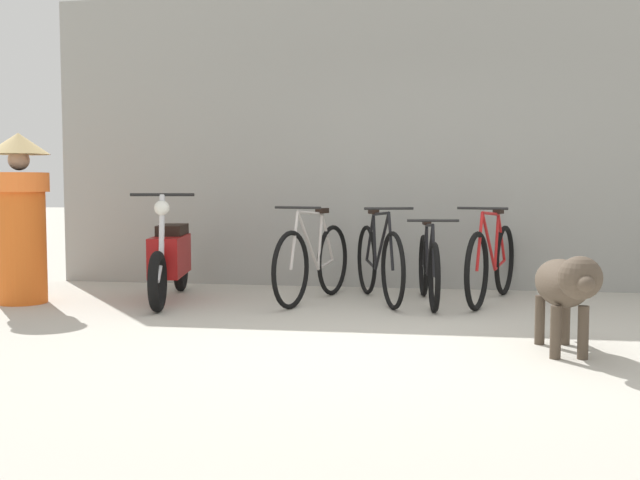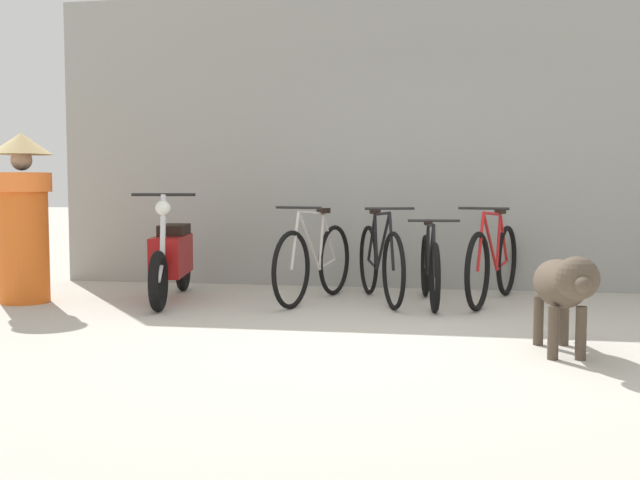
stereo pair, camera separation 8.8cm
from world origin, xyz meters
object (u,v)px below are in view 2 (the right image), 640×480
at_px(bicycle_0, 314,262).
at_px(bicycle_1, 380,262).
at_px(motorcycle, 172,258).
at_px(bicycle_2, 430,269).
at_px(person_in_robes, 23,213).
at_px(stray_dog, 563,285).
at_px(bicycle_3, 493,263).

distance_m(bicycle_0, bicycle_1, 0.63).
bearing_deg(motorcycle, bicycle_1, 87.50).
height_order(bicycle_2, person_in_robes, person_in_robes).
relative_size(motorcycle, stray_dog, 1.46).
xyz_separation_m(bicycle_0, stray_dog, (2.00, -1.97, 0.08)).
height_order(bicycle_2, motorcycle, motorcycle).
relative_size(bicycle_1, person_in_robes, 1.00).
xyz_separation_m(bicycle_0, bicycle_1, (0.62, 0.11, -0.00)).
bearing_deg(bicycle_0, person_in_robes, -63.84).
distance_m(bicycle_2, stray_dog, 2.21).
bearing_deg(person_in_robes, bicycle_3, 149.73).
relative_size(bicycle_1, bicycle_3, 0.94).
bearing_deg(bicycle_2, motorcycle, -91.51).
relative_size(bicycle_3, motorcycle, 0.93).
relative_size(bicycle_1, motorcycle, 0.87).
bearing_deg(bicycle_0, stray_dog, 60.71).
xyz_separation_m(bicycle_0, bicycle_2, (1.09, 0.04, -0.05)).
bearing_deg(motorcycle, bicycle_3, 86.62).
bearing_deg(bicycle_2, person_in_robes, -88.06).
bearing_deg(stray_dog, bicycle_3, -177.01).
bearing_deg(bicycle_3, bicycle_2, -55.76).
distance_m(bicycle_3, stray_dog, 2.21).
relative_size(bicycle_0, bicycle_2, 1.02).
height_order(motorcycle, person_in_robes, person_in_robes).
height_order(motorcycle, stray_dog, motorcycle).
height_order(bicycle_3, stray_dog, bicycle_3).
bearing_deg(bicycle_0, bicycle_2, 107.12).
bearing_deg(bicycle_2, bicycle_0, -94.53).
height_order(bicycle_0, stray_dog, bicycle_0).
height_order(bicycle_1, person_in_robes, person_in_robes).
distance_m(bicycle_0, bicycle_2, 1.10).
xyz_separation_m(bicycle_1, bicycle_3, (1.06, 0.10, -0.00)).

